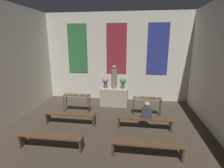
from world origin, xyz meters
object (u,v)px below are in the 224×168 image
object	(u,v)px
statue	(114,78)
person_seated	(147,111)
altar	(114,97)
candle_rack_left	(76,97)
pew_back_left	(71,116)
pew_third_left	(51,139)
pew_third_right	(147,146)
flower_vase_right	(123,82)
candle_rack_right	(147,101)
flower_vase_left	(105,81)
pew_back_right	(145,121)

from	to	relation	value
statue	person_seated	bearing A→B (deg)	-57.14
altar	candle_rack_left	bearing A→B (deg)	-144.74
pew_back_left	pew_third_left	bearing A→B (deg)	-90.00
pew_third_left	pew_back_left	distance (m)	1.67
pew_third_right	flower_vase_right	bearing A→B (deg)	104.14
statue	pew_third_right	distance (m)	4.44
pew_back_left	candle_rack_left	bearing A→B (deg)	97.32
flower_vase_right	candle_rack_right	size ratio (longest dim) A/B	0.47
candle_rack_left	person_seated	world-z (taller)	person_seated
flower_vase_left	altar	bearing A→B (deg)	0.00
flower_vase_left	candle_rack_right	size ratio (longest dim) A/B	0.47
altar	pew_back_right	world-z (taller)	altar
candle_rack_right	person_seated	bearing A→B (deg)	-93.65
altar	pew_third_left	distance (m)	4.30
altar	pew_third_right	bearing A→B (deg)	-70.06
pew_third_left	pew_third_right	world-z (taller)	same
flower_vase_right	pew_third_left	distance (m)	4.57
flower_vase_left	pew_back_left	distance (m)	2.74
candle_rack_left	candle_rack_right	world-z (taller)	same
candle_rack_right	pew_third_left	distance (m)	4.24
pew_third_right	person_seated	bearing A→B (deg)	87.76
candle_rack_left	pew_back_left	size ratio (longest dim) A/B	0.61
pew_third_right	person_seated	xyz separation A→B (m)	(0.07, 1.67, 0.40)
candle_rack_left	pew_back_left	xyz separation A→B (m)	(0.16, -1.22, -0.38)
pew_third_right	pew_back_left	bearing A→B (deg)	150.32
flower_vase_right	candle_rack_left	size ratio (longest dim) A/B	0.47
altar	flower_vase_right	xyz separation A→B (m)	(0.45, 0.00, 0.81)
candle_rack_left	pew_third_right	distance (m)	4.25
candle_rack_left	pew_third_right	xyz separation A→B (m)	(3.09, -2.89, -0.38)
altar	pew_back_right	bearing A→B (deg)	-58.27
altar	pew_third_right	size ratio (longest dim) A/B	0.69
candle_rack_left	candle_rack_right	bearing A→B (deg)	0.02
pew_third_left	pew_back_right	bearing A→B (deg)	29.68
pew_back_right	flower_vase_left	bearing A→B (deg)	128.91
flower_vase_left	candle_rack_left	size ratio (longest dim) A/B	0.47
statue	flower_vase_left	world-z (taller)	statue
statue	flower_vase_left	bearing A→B (deg)	180.00
candle_rack_left	pew_third_left	xyz separation A→B (m)	(0.16, -2.89, -0.38)
candle_rack_right	pew_back_right	xyz separation A→B (m)	(-0.14, -1.22, -0.38)
statue	pew_third_left	bearing A→B (deg)	-109.94
flower_vase_right	pew_back_left	bearing A→B (deg)	-128.91
pew_third_left	person_seated	xyz separation A→B (m)	(2.99, 1.67, 0.40)
flower_vase_right	person_seated	bearing A→B (deg)	-65.43
candle_rack_left	pew_back_left	distance (m)	1.29
candle_rack_left	statue	bearing A→B (deg)	35.26
altar	pew_back_left	xyz separation A→B (m)	(-1.46, -2.37, -0.13)
altar	statue	size ratio (longest dim) A/B	1.16
altar	pew_third_left	size ratio (longest dim) A/B	0.69
candle_rack_left	pew_back_right	size ratio (longest dim) A/B	0.61
pew_third_left	pew_back_left	size ratio (longest dim) A/B	1.00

